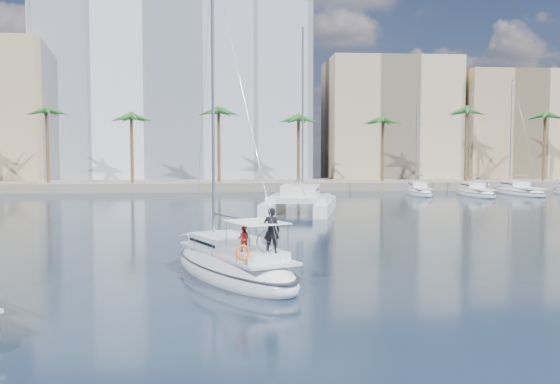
{
  "coord_description": "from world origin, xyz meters",
  "views": [
    {
      "loc": [
        -3.96,
        -29.39,
        5.84
      ],
      "look_at": [
        -1.37,
        1.5,
        3.67
      ],
      "focal_mm": 40.0,
      "sensor_mm": 36.0,
      "label": 1
    }
  ],
  "objects": [
    {
      "name": "moored_yacht_a",
      "position": [
        20.0,
        47.0,
        0.0
      ],
      "size": [
        3.37,
        9.52,
        11.9
      ],
      "primitive_type": null,
      "rotation": [
        0.0,
        0.0,
        -0.07
      ],
      "color": "white",
      "rests_on": "ground"
    },
    {
      "name": "building_modern",
      "position": [
        -12.0,
        73.0,
        14.0
      ],
      "size": [
        42.0,
        16.0,
        28.0
      ],
      "primitive_type": "cube",
      "color": "white",
      "rests_on": "ground"
    },
    {
      "name": "moored_yacht_c",
      "position": [
        33.0,
        47.0,
        0.0
      ],
      "size": [
        3.98,
        12.33,
        15.54
      ],
      "primitive_type": null,
      "rotation": [
        0.0,
        0.0,
        0.03
      ],
      "color": "white",
      "rests_on": "ground"
    },
    {
      "name": "quay",
      "position": [
        0.0,
        61.0,
        0.6
      ],
      "size": [
        120.0,
        14.0,
        1.2
      ],
      "primitive_type": "cube",
      "color": "gray",
      "rests_on": "ground"
    },
    {
      "name": "catamaran",
      "position": [
        2.67,
        27.44,
        1.14
      ],
      "size": [
        8.44,
        12.79,
        17.17
      ],
      "rotation": [
        0.0,
        0.0,
        -0.23
      ],
      "color": "white",
      "rests_on": "ground"
    },
    {
      "name": "moored_yacht_b",
      "position": [
        26.5,
        45.0,
        0.0
      ],
      "size": [
        3.32,
        10.83,
        13.72
      ],
      "primitive_type": null,
      "rotation": [
        0.0,
        0.0,
        -0.02
      ],
      "color": "white",
      "rests_on": "ground"
    },
    {
      "name": "palm_left",
      "position": [
        -34.0,
        57.0,
        10.28
      ],
      "size": [
        3.6,
        3.6,
        12.3
      ],
      "color": "brown",
      "rests_on": "ground"
    },
    {
      "name": "seagull",
      "position": [
        -6.19,
        5.7,
        0.98
      ],
      "size": [
        1.12,
        0.48,
        0.21
      ],
      "color": "silver",
      "rests_on": "ground"
    },
    {
      "name": "ground",
      "position": [
        0.0,
        0.0,
        0.0
      ],
      "size": [
        160.0,
        160.0,
        0.0
      ],
      "primitive_type": "plane",
      "color": "black",
      "rests_on": "ground"
    },
    {
      "name": "palm_right",
      "position": [
        34.0,
        57.0,
        10.28
      ],
      "size": [
        3.6,
        3.6,
        12.3
      ],
      "color": "brown",
      "rests_on": "ground"
    },
    {
      "name": "building_beige",
      "position": [
        22.0,
        70.0,
        10.0
      ],
      "size": [
        20.0,
        14.0,
        20.0
      ],
      "primitive_type": "cube",
      "color": "tan",
      "rests_on": "ground"
    },
    {
      "name": "building_tan_right",
      "position": [
        42.0,
        68.0,
        9.0
      ],
      "size": [
        18.0,
        12.0,
        18.0
      ],
      "primitive_type": "cube",
      "color": "tan",
      "rests_on": "ground"
    },
    {
      "name": "palm_centre",
      "position": [
        0.0,
        57.0,
        10.28
      ],
      "size": [
        3.6,
        3.6,
        12.3
      ],
      "color": "brown",
      "rests_on": "ground"
    },
    {
      "name": "main_sloop",
      "position": [
        -3.72,
        -1.27,
        0.5
      ],
      "size": [
        7.43,
        10.98,
        15.65
      ],
      "rotation": [
        0.0,
        0.0,
        0.43
      ],
      "color": "white",
      "rests_on": "ground"
    }
  ]
}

